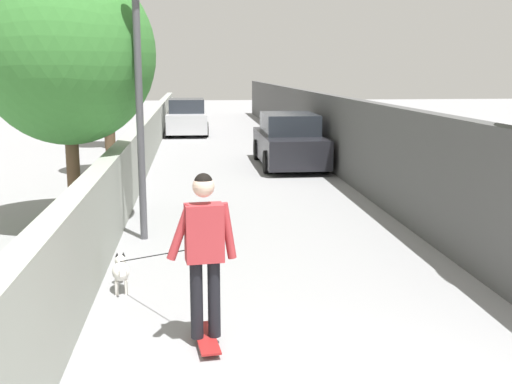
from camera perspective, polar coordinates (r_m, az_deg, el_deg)
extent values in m
plane|color=gray|center=(17.88, -1.69, 2.28)|extent=(80.00, 80.00, 0.00)
cube|color=#999E93|center=(15.81, -10.92, 3.40)|extent=(48.00, 0.30, 1.37)
cube|color=#4C4C4C|center=(16.20, 8.34, 4.96)|extent=(48.00, 0.30, 2.09)
cylinder|color=#473523|center=(22.84, -13.63, 7.96)|extent=(0.31, 0.31, 3.19)
ellipsoid|color=#2D6628|center=(22.83, -13.89, 13.44)|extent=(1.96, 1.96, 1.79)
cylinder|color=brown|center=(16.81, -13.43, 6.34)|extent=(0.27, 0.27, 2.87)
ellipsoid|color=#4C843D|center=(16.77, -13.75, 13.16)|extent=(1.88, 1.88, 1.68)
cylinder|color=brown|center=(11.44, -16.59, 2.17)|extent=(0.23, 0.23, 2.16)
ellipsoid|color=#387A33|center=(11.32, -17.17, 12.19)|extent=(3.05, 3.05, 3.15)
cylinder|color=#4C4C51|center=(10.21, -10.70, 6.39)|extent=(0.12, 0.12, 3.92)
cube|color=maroon|center=(6.56, -4.66, -13.31)|extent=(0.82, 0.29, 0.02)
cylinder|color=beige|center=(6.83, -5.58, -12.71)|extent=(0.06, 0.04, 0.06)
cylinder|color=beige|center=(6.84, -4.39, -12.63)|extent=(0.06, 0.04, 0.06)
cylinder|color=beige|center=(6.32, -4.93, -14.74)|extent=(0.06, 0.04, 0.06)
cylinder|color=beige|center=(6.34, -3.64, -14.64)|extent=(0.06, 0.04, 0.06)
cylinder|color=black|center=(6.39, -5.53, -9.93)|extent=(0.14, 0.14, 0.82)
cylinder|color=black|center=(6.41, -3.91, -9.83)|extent=(0.14, 0.14, 0.82)
cube|color=#B23338|center=(6.18, -4.82, -3.79)|extent=(0.26, 0.40, 0.59)
cylinder|color=#B23338|center=(6.15, -7.05, -3.71)|extent=(0.12, 0.29, 0.58)
cylinder|color=#B23338|center=(6.21, -2.63, -3.61)|extent=(0.11, 0.18, 0.59)
sphere|color=beige|center=(6.08, -4.90, 0.53)|extent=(0.22, 0.22, 0.22)
sphere|color=black|center=(6.07, -4.90, 0.89)|extent=(0.19, 0.19, 0.19)
ellipsoid|color=white|center=(8.10, -12.42, -7.21)|extent=(0.42, 0.26, 0.22)
sphere|color=white|center=(8.32, -12.45, -6.20)|extent=(0.15, 0.15, 0.15)
cone|color=black|center=(8.30, -12.76, -5.68)|extent=(0.06, 0.06, 0.06)
cone|color=black|center=(8.30, -12.20, -5.66)|extent=(0.06, 0.06, 0.06)
cylinder|color=white|center=(8.27, -12.79, -8.12)|extent=(0.04, 0.04, 0.18)
cylinder|color=white|center=(8.27, -11.96, -8.08)|extent=(0.04, 0.04, 0.18)
cylinder|color=white|center=(8.04, -12.79, -8.71)|extent=(0.04, 0.04, 0.18)
cylinder|color=white|center=(8.04, -11.93, -8.67)|extent=(0.04, 0.04, 0.18)
cylinder|color=white|center=(7.84, -12.43, -7.21)|extent=(0.14, 0.05, 0.13)
cylinder|color=black|center=(7.12, -9.12, -5.79)|extent=(1.67, 1.06, 0.66)
cube|color=black|center=(18.18, 3.07, 4.20)|extent=(4.26, 1.70, 0.80)
cube|color=#262B33|center=(18.10, 3.10, 6.33)|extent=(2.22, 1.50, 0.60)
cylinder|color=black|center=(19.40, 0.15, 3.95)|extent=(0.64, 0.22, 0.64)
cylinder|color=black|center=(19.63, 4.75, 4.00)|extent=(0.64, 0.22, 0.64)
cylinder|color=black|center=(16.80, 1.10, 2.80)|extent=(0.64, 0.22, 0.64)
cylinder|color=black|center=(17.06, 6.38, 2.87)|extent=(0.64, 0.22, 0.64)
cube|color=silver|center=(27.38, -6.41, 6.53)|extent=(4.21, 1.70, 0.80)
cube|color=#262B33|center=(27.34, -6.44, 7.95)|extent=(2.19, 1.50, 0.60)
cylinder|color=black|center=(28.72, -7.97, 6.23)|extent=(0.64, 0.22, 0.64)
cylinder|color=black|center=(28.71, -4.80, 6.30)|extent=(0.64, 0.22, 0.64)
cylinder|color=black|center=(26.13, -8.16, 5.73)|extent=(0.64, 0.22, 0.64)
cylinder|color=black|center=(26.11, -4.68, 5.81)|extent=(0.64, 0.22, 0.64)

